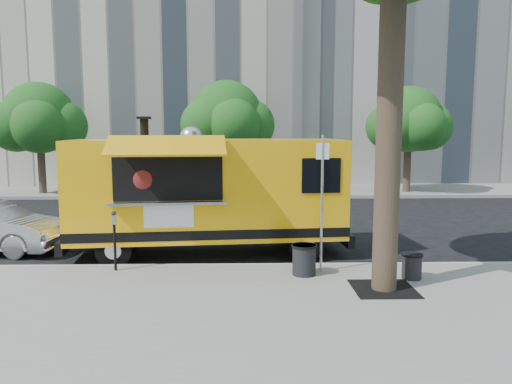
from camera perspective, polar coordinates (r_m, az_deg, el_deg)
ground at (r=12.64m, az=-0.72°, el=-7.79°), size 120.00×120.00×0.00m
sidewalk at (r=8.81m, az=-0.40°, el=-14.08°), size 60.00×6.00×0.15m
curb at (r=11.72m, az=-0.67°, el=-8.61°), size 60.00×0.14×0.16m
far_sidewalk at (r=25.90m, az=-1.08°, el=0.15°), size 60.00×5.00×0.15m
building_mid at (r=37.84m, az=18.17°, el=17.13°), size 20.00×14.00×20.00m
tree_well at (r=10.28m, az=14.38°, el=-10.67°), size 1.20×1.20×0.02m
far_tree_a at (r=26.42m, az=-23.54°, el=7.73°), size 3.42×3.42×5.36m
far_tree_b at (r=24.92m, az=-3.42°, el=8.51°), size 3.60×3.60×5.50m
far_tree_c at (r=25.92m, az=17.07°, el=7.91°), size 3.24×3.24×5.21m
sign_post at (r=10.88m, az=7.55°, el=-0.37°), size 0.28×0.06×3.00m
parking_meter at (r=11.46m, az=-15.88°, el=-4.60°), size 0.11×0.11×1.33m
food_truck at (r=12.91m, az=-5.62°, el=0.06°), size 7.35×3.81×3.55m
trash_bin_left at (r=10.86m, az=5.52°, el=-7.61°), size 0.55×0.55×0.66m
trash_bin_right at (r=11.05m, az=17.39°, el=-8.00°), size 0.44×0.44×0.53m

